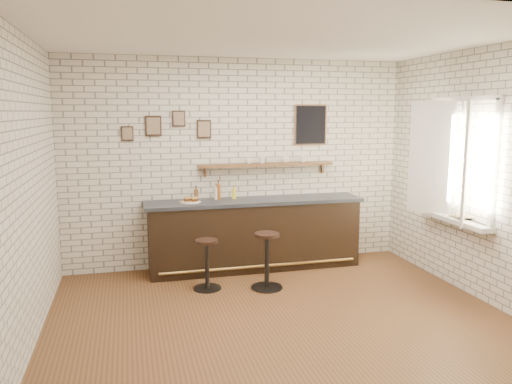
% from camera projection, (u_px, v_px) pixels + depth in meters
% --- Properties ---
extents(ground, '(5.00, 5.00, 0.00)m').
position_uv_depth(ground, '(278.00, 314.00, 5.59)').
color(ground, brown).
rests_on(ground, ground).
extents(bar_counter, '(3.10, 0.65, 1.01)m').
position_uv_depth(bar_counter, '(255.00, 234.00, 7.17)').
color(bar_counter, black).
rests_on(bar_counter, ground).
extents(sandwich_plate, '(0.28, 0.28, 0.01)m').
position_uv_depth(sandwich_plate, '(190.00, 202.00, 6.85)').
color(sandwich_plate, white).
rests_on(sandwich_plate, bar_counter).
extents(ciabatta_sandwich, '(0.23, 0.17, 0.07)m').
position_uv_depth(ciabatta_sandwich, '(191.00, 199.00, 6.85)').
color(ciabatta_sandwich, tan).
rests_on(ciabatta_sandwich, sandwich_plate).
extents(potato_chips, '(0.26, 0.18, 0.00)m').
position_uv_depth(potato_chips, '(190.00, 202.00, 6.85)').
color(potato_chips, '#EEB954').
rests_on(potato_chips, sandwich_plate).
extents(bitters_bottle_brown, '(0.06, 0.06, 0.20)m').
position_uv_depth(bitters_bottle_brown, '(196.00, 195.00, 7.00)').
color(bitters_bottle_brown, brown).
rests_on(bitters_bottle_brown, bar_counter).
extents(bitters_bottle_white, '(0.06, 0.06, 0.23)m').
position_uv_depth(bitters_bottle_white, '(216.00, 193.00, 7.07)').
color(bitters_bottle_white, silver).
rests_on(bitters_bottle_white, bar_counter).
extents(bitters_bottle_amber, '(0.07, 0.07, 0.28)m').
position_uv_depth(bitters_bottle_amber, '(218.00, 192.00, 7.08)').
color(bitters_bottle_amber, '#8E4E17').
rests_on(bitters_bottle_amber, bar_counter).
extents(condiment_bottle_yellow, '(0.06, 0.06, 0.19)m').
position_uv_depth(condiment_bottle_yellow, '(234.00, 193.00, 7.14)').
color(condiment_bottle_yellow, yellow).
rests_on(condiment_bottle_yellow, bar_counter).
extents(bar_stool_left, '(0.37, 0.37, 0.65)m').
position_uv_depth(bar_stool_left, '(207.00, 263.00, 6.33)').
color(bar_stool_left, black).
rests_on(bar_stool_left, ground).
extents(bar_stool_right, '(0.42, 0.42, 0.73)m').
position_uv_depth(bar_stool_right, '(267.00, 259.00, 6.35)').
color(bar_stool_right, black).
rests_on(bar_stool_right, ground).
extents(wall_shelf, '(2.00, 0.18, 0.18)m').
position_uv_depth(wall_shelf, '(267.00, 165.00, 7.27)').
color(wall_shelf, brown).
rests_on(wall_shelf, ground).
extents(shelf_cup_a, '(0.15, 0.15, 0.09)m').
position_uv_depth(shelf_cup_a, '(249.00, 161.00, 7.19)').
color(shelf_cup_a, white).
rests_on(shelf_cup_a, wall_shelf).
extents(shelf_cup_b, '(0.13, 0.13, 0.10)m').
position_uv_depth(shelf_cup_b, '(262.00, 160.00, 7.24)').
color(shelf_cup_b, white).
rests_on(shelf_cup_b, wall_shelf).
extents(shelf_cup_c, '(0.13, 0.13, 0.09)m').
position_uv_depth(shelf_cup_c, '(285.00, 160.00, 7.33)').
color(shelf_cup_c, white).
rests_on(shelf_cup_c, wall_shelf).
extents(shelf_cup_d, '(0.14, 0.14, 0.09)m').
position_uv_depth(shelf_cup_d, '(303.00, 159.00, 7.39)').
color(shelf_cup_d, white).
rests_on(shelf_cup_d, wall_shelf).
extents(back_wall_decor, '(2.96, 0.02, 0.56)m').
position_uv_depth(back_wall_decor, '(254.00, 126.00, 7.21)').
color(back_wall_decor, black).
rests_on(back_wall_decor, ground).
extents(window_sill, '(0.20, 1.35, 0.06)m').
position_uv_depth(window_sill, '(452.00, 219.00, 6.32)').
color(window_sill, white).
rests_on(window_sill, ground).
extents(casement_window, '(0.40, 1.30, 1.56)m').
position_uv_depth(casement_window, '(453.00, 160.00, 6.19)').
color(casement_window, white).
rests_on(casement_window, ground).
extents(book_lower, '(0.22, 0.26, 0.02)m').
position_uv_depth(book_lower, '(455.00, 217.00, 6.23)').
color(book_lower, tan).
rests_on(book_lower, window_sill).
extents(book_upper, '(0.27, 0.30, 0.02)m').
position_uv_depth(book_upper, '(455.00, 215.00, 6.24)').
color(book_upper, tan).
rests_on(book_upper, book_lower).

